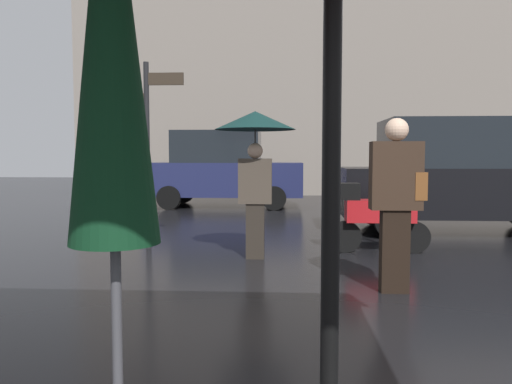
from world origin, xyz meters
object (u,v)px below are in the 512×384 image
Objects in this scene: pedestrian_with_bag at (397,194)px; parked_car_left at (460,176)px; street_signpost at (147,136)px; folded_patio_umbrella_near at (112,59)px; pedestrian_with_umbrella at (255,138)px; parked_scooter at (377,215)px; parked_car_right at (223,169)px.

pedestrian_with_bag is 0.40× the size of parked_car_left.
street_signpost is (-3.19, 2.28, 0.69)m from pedestrian_with_bag.
pedestrian_with_bag is at bearing -35.54° from street_signpost.
folded_patio_umbrella_near is 1.28× the size of pedestrian_with_umbrella.
parked_scooter is 7.29m from parked_car_right.
parked_scooter is at bearing 71.31° from folded_patio_umbrella_near.
pedestrian_with_bag is (1.54, -1.62, -0.63)m from pedestrian_with_umbrella.
parked_scooter is at bearing -67.83° from pedestrian_with_umbrella.
parked_car_left is at bearing 148.94° from parked_car_right.
pedestrian_with_bag is 0.64× the size of street_signpost.
pedestrian_with_umbrella is 0.47× the size of parked_car_right.
folded_patio_umbrella_near reaches higher than parked_scooter.
folded_patio_umbrella_near reaches higher than parked_car_left.
folded_patio_umbrella_near is 0.92× the size of street_signpost.
parked_car_right is at bearing 148.23° from pedestrian_with_bag.
street_signpost is at bearing -175.45° from pedestrian_with_bag.
parked_car_left is (3.61, 2.60, -0.61)m from pedestrian_with_umbrella.
pedestrian_with_umbrella is 1.78m from street_signpost.
parked_car_left is at bearing 103.93° from pedestrian_with_bag.
street_signpost is (-1.65, 0.66, 0.06)m from pedestrian_with_umbrella.
parked_car_left is (2.07, 4.22, 0.02)m from pedestrian_with_bag.
folded_patio_umbrella_near is at bearing 106.69° from parked_car_right.
pedestrian_with_umbrella is at bearing -158.80° from parked_car_left.
parked_scooter is at bearing -2.67° from street_signpost.
folded_patio_umbrella_near is 3.96m from pedestrian_with_bag.
folded_patio_umbrella_near reaches higher than pedestrian_with_bag.
street_signpost is at bearing -174.37° from parked_car_left.
folded_patio_umbrella_near is at bearing -75.99° from pedestrian_with_bag.
pedestrian_with_umbrella is 2.10m from parked_scooter.
folded_patio_umbrella_near is 8.63m from parked_car_left.
pedestrian_with_bag is at bearing -130.75° from parked_car_left.
pedestrian_with_umbrella is at bearing 173.66° from pedestrian_with_bag.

